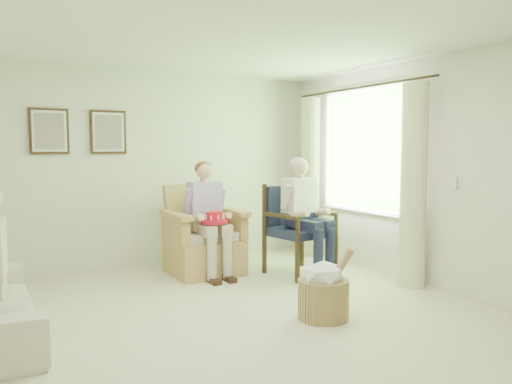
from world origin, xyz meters
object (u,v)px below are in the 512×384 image
wicker_armchair (203,245)px  wood_armchair (296,225)px  hatbox (324,290)px  person_wicker (208,210)px  person_dark (304,207)px  red_hat (214,219)px

wicker_armchair → wood_armchair: (1.03, -0.56, 0.25)m
wicker_armchair → wood_armchair: 1.20m
wood_armchair → hatbox: 1.79m
wicker_armchair → hatbox: (0.26, -2.14, -0.08)m
wicker_armchair → person_wicker: person_wicker is taller
person_dark → red_hat: bearing=150.6°
wood_armchair → hatbox: (-0.77, -1.58, -0.33)m
wood_armchair → person_dark: size_ratio=0.77×
person_wicker → person_dark: (1.03, -0.60, 0.04)m
hatbox → wood_armchair: bearing=64.0°
wicker_armchair → hatbox: wicker_armchair is taller
red_hat → hatbox: red_hat is taller
wicker_armchair → red_hat: size_ratio=3.41×
wicker_armchair → person_wicker: bearing=-89.3°
person_wicker → hatbox: 2.09m
wicker_armchair → person_dark: (1.03, -0.74, 0.50)m
wicker_armchair → person_wicker: (0.00, -0.15, 0.46)m
wood_armchair → hatbox: bearing=-124.5°
wicker_armchair → hatbox: size_ratio=1.61×
red_hat → hatbox: 1.87m
person_wicker → wicker_armchair: bearing=90.7°
wood_armchair → wicker_armchair: bearing=142.8°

